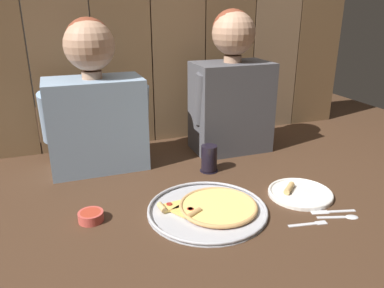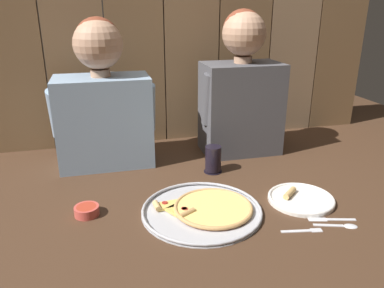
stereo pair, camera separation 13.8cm
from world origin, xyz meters
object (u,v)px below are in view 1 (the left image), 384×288
Objects in this scene: pizza_tray at (211,208)px; drinking_glass at (209,159)px; dipping_bowl at (91,216)px; diner_left at (95,102)px; dinner_plate at (300,193)px; diner_right at (232,87)px.

drinking_glass is at bearing 68.59° from pizza_tray.
drinking_glass is 0.56m from dipping_bowl.
diner_left reaches higher than drinking_glass.
drinking_glass is at bearing 24.32° from dipping_bowl.
dipping_bowl is at bearing 168.95° from pizza_tray.
diner_left reaches higher than dipping_bowl.
dinner_plate reaches higher than dipping_bowl.
dinner_plate is 2.85× the size of dipping_bowl.
diner_left is 0.62m from diner_right.
dinner_plate is (0.35, -0.01, -0.00)m from pizza_tray.
diner_right reaches higher than drinking_glass.
drinking_glass is 0.53m from diner_left.
pizza_tray is 4.96× the size of dipping_bowl.
diner_right is (0.62, -0.00, 0.02)m from diner_left.
pizza_tray is 0.66× the size of diner_left.
pizza_tray is at bearing -111.41° from drinking_glass.
diner_left reaches higher than pizza_tray.
pizza_tray is 0.33m from drinking_glass.
drinking_glass is 0.18× the size of diner_left.
diner_left is at bearing 120.77° from pizza_tray.
diner_right reaches higher than pizza_tray.
drinking_glass is 1.38× the size of dipping_bowl.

